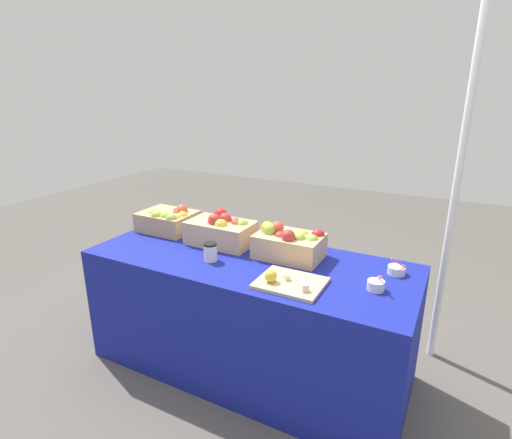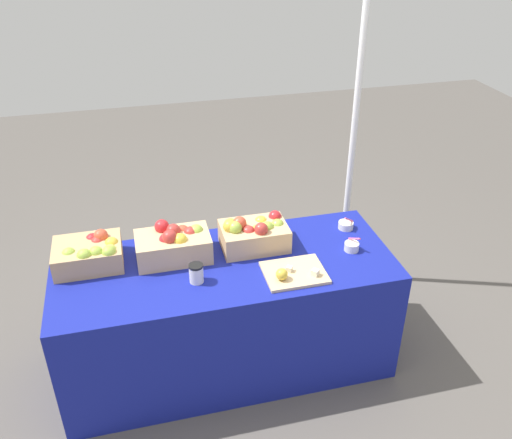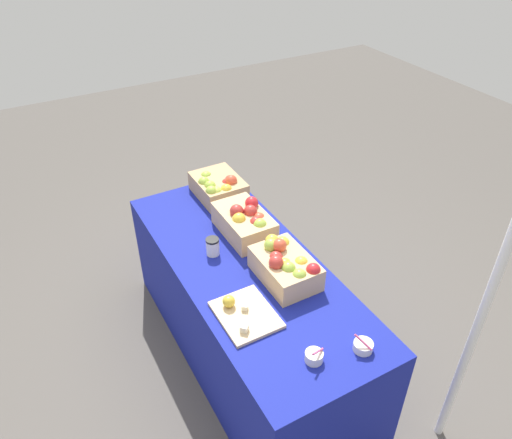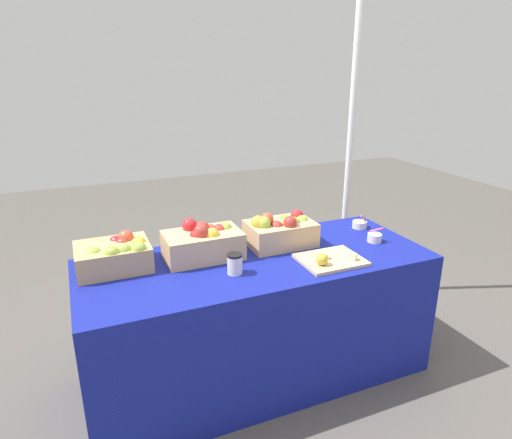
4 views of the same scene
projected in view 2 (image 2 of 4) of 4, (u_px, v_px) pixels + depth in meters
The scene contains 10 objects.
ground_plane at pixel (228, 360), 3.43m from camera, with size 10.00×10.00×0.00m, color #56514C.
table at pixel (227, 315), 3.24m from camera, with size 1.90×0.76×0.74m, color navy.
apple_crate_left at pixel (90, 253), 3.00m from camera, with size 0.37×0.29×0.18m.
apple_crate_middle at pixel (174, 244), 3.06m from camera, with size 0.41×0.25×0.21m.
apple_crate_right at pixel (254, 233), 3.16m from camera, with size 0.38×0.26×0.20m.
cutting_board_front at pixel (293, 273), 2.95m from camera, with size 0.33×0.27×0.08m.
sample_bowl_near at pixel (346, 225), 3.36m from camera, with size 0.10×0.09×0.10m.
sample_bowl_mid at pixel (352, 246), 3.16m from camera, with size 0.08×0.09×0.10m.
coffee_cup at pixel (196, 273), 2.88m from camera, with size 0.08×0.08×0.11m.
tent_pole at pixel (353, 137), 3.62m from camera, with size 0.04×0.04×2.25m, color white.
Camera 2 is at (-0.44, -2.47, 2.51)m, focal length 38.47 mm.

